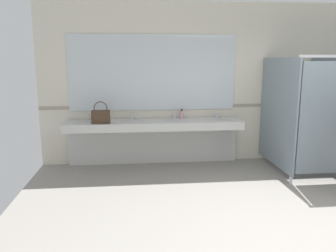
{
  "coord_description": "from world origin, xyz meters",
  "views": [
    {
      "loc": [
        -2.2,
        -3.51,
        1.93
      ],
      "look_at": [
        -1.73,
        0.98,
        1.03
      ],
      "focal_mm": 36.53,
      "sensor_mm": 36.0,
      "label": 1
    }
  ],
  "objects": [
    {
      "name": "wall_back_tile_band",
      "position": [
        0.0,
        2.7,
        1.05
      ],
      "size": [
        7.74,
        0.01,
        0.06
      ],
      "primitive_type": "cube",
      "color": "#9E937F",
      "rests_on": "wall_back"
    },
    {
      "name": "mirror_panel",
      "position": [
        -1.83,
        2.69,
        1.67
      ],
      "size": [
        3.0,
        0.02,
        1.35
      ],
      "primitive_type": "cube",
      "color": "silver",
      "rests_on": "wall_back"
    },
    {
      "name": "paper_cup",
      "position": [
        -2.66,
        2.3,
        0.89
      ],
      "size": [
        0.07,
        0.07,
        0.09
      ],
      "primitive_type": "cylinder",
      "color": "beige",
      "rests_on": "vanity_counter"
    },
    {
      "name": "wall_back",
      "position": [
        0.0,
        2.76,
        1.46
      ],
      "size": [
        7.74,
        0.12,
        2.92
      ],
      "primitive_type": "cube",
      "color": "beige",
      "rests_on": "ground_plane"
    },
    {
      "name": "soap_dispenser",
      "position": [
        -1.32,
        2.57,
        0.92
      ],
      "size": [
        0.07,
        0.07,
        0.18
      ],
      "color": "#D899B2",
      "rests_on": "vanity_counter"
    },
    {
      "name": "handbag",
      "position": [
        -2.74,
        2.25,
        0.96
      ],
      "size": [
        0.3,
        0.14,
        0.37
      ],
      "color": "#3F2D1E",
      "rests_on": "vanity_counter"
    },
    {
      "name": "vanity_counter",
      "position": [
        -1.83,
        2.48,
        0.62
      ],
      "size": [
        3.1,
        0.57,
        0.96
      ],
      "color": "silver",
      "rests_on": "ground_plane"
    },
    {
      "name": "ground_plane",
      "position": [
        0.0,
        0.0,
        -0.05
      ],
      "size": [
        7.74,
        6.0,
        0.1
      ],
      "primitive_type": "cube",
      "color": "gray"
    },
    {
      "name": "bathroom_stalls",
      "position": [
        1.16,
        1.78,
        1.03
      ],
      "size": [
        1.92,
        1.45,
        1.97
      ],
      "color": "gray",
      "rests_on": "ground_plane"
    }
  ]
}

